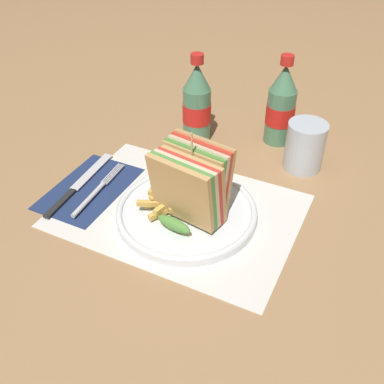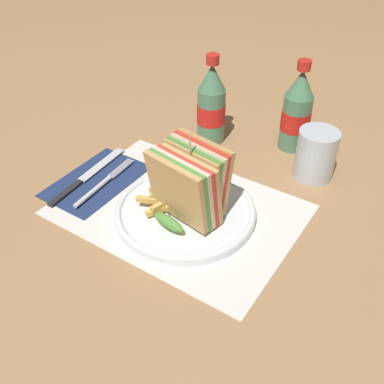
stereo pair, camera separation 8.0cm
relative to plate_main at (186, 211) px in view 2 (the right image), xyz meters
name	(u,v)px [view 2 (the right image)]	position (x,y,z in m)	size (l,w,h in m)	color
ground_plane	(183,215)	(-0.01, 0.00, -0.01)	(4.00, 4.00, 0.00)	#9E754C
placemat	(179,209)	(-0.02, 0.01, -0.01)	(0.42, 0.30, 0.00)	silver
plate_main	(186,211)	(0.00, 0.00, 0.00)	(0.25, 0.25, 0.02)	white
club_sandwich	(189,184)	(0.01, 0.00, 0.07)	(0.13, 0.13, 0.16)	tan
fries_pile	(165,198)	(-0.04, -0.01, 0.02)	(0.09, 0.10, 0.02)	gold
ketchup_blob	(172,185)	(-0.05, 0.03, 0.02)	(0.05, 0.04, 0.02)	maroon
napkin	(97,180)	(-0.20, -0.01, -0.01)	(0.13, 0.20, 0.00)	navy
fork	(99,186)	(-0.18, -0.03, 0.00)	(0.02, 0.17, 0.01)	silver
knife	(87,176)	(-0.23, -0.02, 0.00)	(0.03, 0.22, 0.00)	black
coke_bottle_near	(211,106)	(-0.10, 0.25, 0.07)	(0.06, 0.06, 0.20)	#4C7F5B
coke_bottle_far	(297,112)	(0.07, 0.32, 0.07)	(0.06, 0.06, 0.20)	#4C7F5B
glass_near	(315,157)	(0.14, 0.24, 0.03)	(0.08, 0.08, 0.10)	silver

